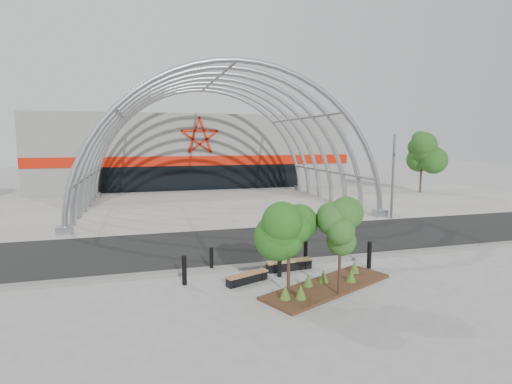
% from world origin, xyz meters
% --- Properties ---
extents(ground, '(140.00, 140.00, 0.00)m').
position_xyz_m(ground, '(0.00, 0.00, 0.00)').
color(ground, gray).
rests_on(ground, ground).
extents(road, '(140.00, 7.00, 0.02)m').
position_xyz_m(road, '(0.00, 3.50, 0.01)').
color(road, black).
rests_on(road, ground).
extents(forecourt, '(60.00, 17.00, 0.04)m').
position_xyz_m(forecourt, '(0.00, 15.50, 0.02)').
color(forecourt, '#AAA59A').
rests_on(forecourt, ground).
extents(kerb, '(60.00, 0.50, 0.12)m').
position_xyz_m(kerb, '(0.00, -0.25, 0.06)').
color(kerb, slate).
rests_on(kerb, ground).
extents(arena_building, '(34.00, 15.24, 8.00)m').
position_xyz_m(arena_building, '(0.00, 33.45, 3.99)').
color(arena_building, slate).
rests_on(arena_building, ground).
extents(vault_canopy, '(20.80, 15.80, 20.36)m').
position_xyz_m(vault_canopy, '(0.00, 15.50, 0.02)').
color(vault_canopy, '#959A9F').
rests_on(vault_canopy, ground).
extents(planting_bed, '(5.57, 3.75, 0.57)m').
position_xyz_m(planting_bed, '(0.63, -3.24, 0.14)').
color(planting_bed, '#392115').
rests_on(planting_bed, ground).
extents(signal_pole, '(0.21, 0.80, 5.66)m').
position_xyz_m(signal_pole, '(10.35, 7.19, 2.96)').
color(signal_pole, slate).
rests_on(signal_pole, ground).
extents(street_tree_0, '(1.61, 1.61, 3.67)m').
position_xyz_m(street_tree_0, '(-0.91, -3.45, 2.64)').
color(street_tree_0, black).
rests_on(street_tree_0, ground).
extents(street_tree_1, '(1.28, 1.28, 3.03)m').
position_xyz_m(street_tree_1, '(0.68, -4.10, 2.18)').
color(street_tree_1, black).
rests_on(street_tree_1, ground).
extents(bench_0, '(1.77, 1.00, 0.37)m').
position_xyz_m(bench_0, '(-2.00, -1.96, 0.18)').
color(bench_0, black).
rests_on(bench_0, ground).
extents(bench_1, '(1.99, 0.57, 0.41)m').
position_xyz_m(bench_1, '(0.03, -0.98, 0.20)').
color(bench_1, black).
rests_on(bench_1, ground).
extents(bollard_0, '(0.18, 0.18, 1.10)m').
position_xyz_m(bollard_0, '(-4.27, -1.52, 0.55)').
color(bollard_0, black).
rests_on(bollard_0, ground).
extents(bollard_1, '(0.16, 0.16, 0.98)m').
position_xyz_m(bollard_1, '(-3.05, -0.19, 0.49)').
color(bollard_1, black).
rests_on(bollard_1, ground).
extents(bollard_2, '(0.17, 0.17, 1.09)m').
position_xyz_m(bollard_2, '(-0.61, -1.62, 0.55)').
color(bollard_2, black).
rests_on(bollard_2, ground).
extents(bollard_3, '(0.17, 0.17, 1.04)m').
position_xyz_m(bollard_3, '(0.93, -0.55, 0.52)').
color(bollard_3, black).
rests_on(bollard_3, ground).
extents(bollard_4, '(0.18, 0.18, 1.13)m').
position_xyz_m(bollard_4, '(3.32, -1.64, 0.57)').
color(bollard_4, black).
rests_on(bollard_4, ground).
extents(bg_tree_1, '(2.70, 2.70, 5.91)m').
position_xyz_m(bg_tree_1, '(21.00, 18.00, 4.25)').
color(bg_tree_1, black).
rests_on(bg_tree_1, ground).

